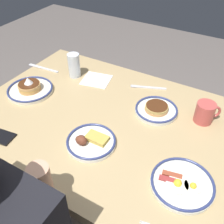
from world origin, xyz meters
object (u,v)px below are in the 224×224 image
plate_near_main (156,109)px  plate_far_side (182,184)px  plate_far_companion (90,141)px  drinking_glass (74,66)px  butter_knife (44,68)px  coffee_mug (205,112)px  fork_far (148,87)px  plate_center_pancakes (30,89)px  paper_napkin (96,80)px

plate_near_main → plate_far_side: plate_near_main is taller
plate_far_companion → plate_far_side: plate_far_companion is taller
drinking_glass → plate_far_companion: bearing=132.9°
plate_near_main → butter_knife: plate_near_main is taller
plate_far_side → coffee_mug: bearing=-86.0°
coffee_mug → butter_knife: coffee_mug is taller
plate_far_side → fork_far: size_ratio=1.23×
plate_far_side → fork_far: (0.35, -0.50, -0.01)m
plate_center_pancakes → drinking_glass: (-0.11, -0.24, 0.04)m
coffee_mug → drinking_glass: size_ratio=0.79×
plate_near_main → drinking_glass: size_ratio=1.49×
plate_near_main → coffee_mug: bearing=-166.4°
plate_far_side → paper_napkin: (0.63, -0.42, -0.01)m
plate_far_companion → coffee_mug: 0.53m
paper_napkin → plate_far_side: bearing=146.1°
coffee_mug → drinking_glass: bearing=-1.3°
plate_center_pancakes → paper_napkin: (-0.24, -0.27, -0.02)m
plate_far_companion → drinking_glass: drinking_glass is taller
plate_far_side → butter_knife: size_ratio=1.07×
plate_near_main → fork_far: (0.12, -0.17, -0.01)m
drinking_glass → paper_napkin: bearing=-170.2°
plate_center_pancakes → coffee_mug: coffee_mug is taller
fork_far → paper_napkin: bearing=15.1°
paper_napkin → fork_far: (-0.28, -0.08, 0.00)m
fork_far → plate_far_side: bearing=125.1°
plate_far_side → plate_center_pancakes: bearing=-10.3°
plate_near_main → plate_center_pancakes: plate_center_pancakes is taller
plate_near_main → plate_center_pancakes: bearing=15.5°
coffee_mug → butter_knife: 0.95m
plate_near_main → coffee_mug: size_ratio=1.88×
butter_knife → fork_far: bearing=-168.4°
plate_far_companion → coffee_mug: coffee_mug is taller
plate_near_main → plate_far_companion: size_ratio=0.98×
plate_near_main → fork_far: bearing=-55.2°
drinking_glass → butter_knife: 0.22m
drinking_glass → paper_napkin: drinking_glass is taller
plate_far_companion → paper_napkin: bearing=-60.3°
paper_napkin → butter_knife: (0.34, 0.05, 0.00)m
paper_napkin → fork_far: bearing=-164.9°
plate_far_companion → plate_far_side: bearing=179.3°
plate_far_side → plate_near_main: bearing=-54.7°
plate_center_pancakes → plate_far_companion: plate_center_pancakes is taller
plate_far_companion → butter_knife: bearing=-32.3°
plate_center_pancakes → plate_far_side: bearing=169.7°
plate_center_pancakes → plate_far_side: size_ratio=1.05×
fork_far → plate_near_main: bearing=124.8°
coffee_mug → butter_knife: (0.95, 0.01, -0.05)m
plate_center_pancakes → butter_knife: 0.24m
plate_center_pancakes → fork_far: 0.62m
paper_napkin → plate_far_companion: bearing=119.7°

